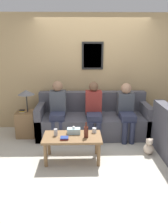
{
  "coord_description": "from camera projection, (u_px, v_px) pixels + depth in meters",
  "views": [
    {
      "loc": [
        -0.31,
        -4.06,
        2.01
      ],
      "look_at": [
        -0.22,
        -0.07,
        0.71
      ],
      "focal_mm": 35.0,
      "sensor_mm": 36.0,
      "label": 1
    }
  ],
  "objects": [
    {
      "name": "wine_bottle",
      "position": [
        86.0,
        132.0,
        3.67
      ],
      "size": [
        0.07,
        0.07,
        0.27
      ],
      "color": "#562319",
      "rests_on": "coffee_table"
    },
    {
      "name": "soda_can",
      "position": [
        56.0,
        132.0,
        3.75
      ],
      "size": [
        0.07,
        0.07,
        0.12
      ],
      "color": "#BCBCC1",
      "rests_on": "coffee_table"
    },
    {
      "name": "tissue_box",
      "position": [
        74.0,
        131.0,
        3.84
      ],
      "size": [
        0.23,
        0.12,
        0.15
      ],
      "color": "silver",
      "rests_on": "coffee_table"
    },
    {
      "name": "person_right",
      "position": [
        126.0,
        109.0,
        4.62
      ],
      "size": [
        0.34,
        0.63,
        1.17
      ],
      "color": "#2D334C",
      "rests_on": "ground_plane"
    },
    {
      "name": "person_left",
      "position": [
        58.0,
        107.0,
        4.63
      ],
      "size": [
        0.34,
        0.59,
        1.22
      ],
      "color": "#2D334C",
      "rests_on": "ground_plane"
    },
    {
      "name": "coffee_table",
      "position": [
        72.0,
        140.0,
        3.77
      ],
      "size": [
        1.0,
        0.53,
        0.46
      ],
      "color": "olive",
      "rests_on": "ground_plane"
    },
    {
      "name": "drinking_glass",
      "position": [
        94.0,
        130.0,
        3.88
      ],
      "size": [
        0.08,
        0.08,
        0.09
      ],
      "color": "silver",
      "rests_on": "coffee_table"
    },
    {
      "name": "ground_plane",
      "position": [
        94.0,
        144.0,
        4.49
      ],
      "size": [
        16.0,
        16.0,
        0.0
      ],
      "primitive_type": "plane",
      "color": "beige"
    },
    {
      "name": "side_table_with_lamp",
      "position": [
        26.0,
        120.0,
        4.77
      ],
      "size": [
        0.42,
        0.4,
        1.04
      ],
      "color": "olive",
      "rests_on": "ground_plane"
    },
    {
      "name": "teddy_bear",
      "position": [
        149.0,
        147.0,
        4.06
      ],
      "size": [
        0.2,
        0.2,
        0.31
      ],
      "color": "beige",
      "rests_on": "ground_plane"
    },
    {
      "name": "book_stack",
      "position": [
        64.0,
        138.0,
        3.63
      ],
      "size": [
        0.14,
        0.12,
        0.04
      ],
      "color": "red",
      "rests_on": "coffee_table"
    },
    {
      "name": "wall_back",
      "position": [
        92.0,
        73.0,
        5.04
      ],
      "size": [
        9.0,
        0.08,
        2.6
      ],
      "color": "tan",
      "rests_on": "ground_plane"
    },
    {
      "name": "couch_main",
      "position": [
        93.0,
        120.0,
        4.89
      ],
      "size": [
        2.43,
        0.89,
        0.91
      ],
      "color": "#4C4C56",
      "rests_on": "ground_plane"
    },
    {
      "name": "person_middle",
      "position": [
        94.0,
        109.0,
        4.59
      ],
      "size": [
        0.34,
        0.6,
        1.2
      ],
      "color": "#2D334C",
      "rests_on": "ground_plane"
    }
  ]
}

